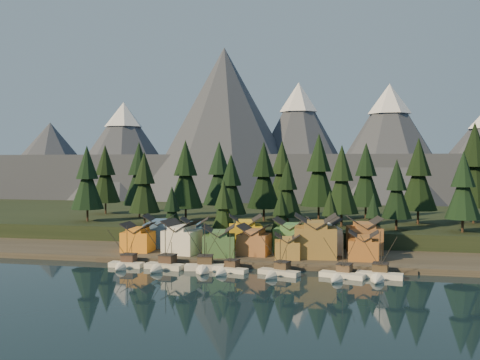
% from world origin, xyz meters
% --- Properties ---
extents(ground, '(500.00, 500.00, 0.00)m').
position_xyz_m(ground, '(0.00, 0.00, 0.00)').
color(ground, black).
rests_on(ground, ground).
extents(shore_strip, '(400.00, 50.00, 1.50)m').
position_xyz_m(shore_strip, '(0.00, 40.00, 0.75)').
color(shore_strip, '#352F26').
rests_on(shore_strip, ground).
extents(hillside, '(420.00, 100.00, 6.00)m').
position_xyz_m(hillside, '(0.00, 90.00, 3.00)').
color(hillside, black).
rests_on(hillside, ground).
extents(dock, '(80.00, 4.00, 1.00)m').
position_xyz_m(dock, '(0.00, 16.50, 0.50)').
color(dock, '#4B4135').
rests_on(dock, ground).
extents(mountain_ridge, '(560.00, 190.00, 90.00)m').
position_xyz_m(mountain_ridge, '(-4.20, 213.59, 26.06)').
color(mountain_ridge, '#4B5361').
rests_on(mountain_ridge, ground).
extents(boat_0, '(8.70, 9.46, 11.39)m').
position_xyz_m(boat_0, '(-29.78, 9.32, 2.30)').
color(boat_0, silver).
rests_on(boat_0, ground).
extents(boat_1, '(10.22, 10.84, 12.34)m').
position_xyz_m(boat_1, '(-19.92, 8.94, 2.43)').
color(boat_1, beige).
rests_on(boat_1, ground).
extents(boat_2, '(10.07, 10.70, 12.40)m').
position_xyz_m(boat_2, '(-9.60, 9.61, 2.47)').
color(boat_2, silver).
rests_on(boat_2, ground).
extents(boat_3, '(9.79, 10.25, 10.10)m').
position_xyz_m(boat_3, '(-3.75, 8.63, 1.84)').
color(boat_3, silver).
rests_on(boat_3, ground).
extents(boat_4, '(10.43, 10.82, 10.79)m').
position_xyz_m(boat_4, '(8.26, 7.82, 1.97)').
color(boat_4, beige).
rests_on(boat_4, ground).
extents(boat_5, '(10.73, 11.20, 10.82)m').
position_xyz_m(boat_5, '(22.60, 7.55, 1.95)').
color(boat_5, white).
rests_on(boat_5, ground).
extents(boat_6, '(10.88, 11.56, 11.65)m').
position_xyz_m(boat_6, '(30.99, 8.93, 2.16)').
color(boat_6, white).
rests_on(boat_6, ground).
extents(house_front_0, '(7.87, 7.44, 7.83)m').
position_xyz_m(house_front_0, '(-32.45, 24.29, 5.62)').
color(house_front_0, orange).
rests_on(house_front_0, shore_strip).
extents(house_front_1, '(9.98, 9.70, 9.00)m').
position_xyz_m(house_front_1, '(-19.53, 23.40, 6.23)').
color(house_front_1, white).
rests_on(house_front_1, shore_strip).
extents(house_front_2, '(9.62, 9.67, 8.02)m').
position_xyz_m(house_front_2, '(-8.93, 21.89, 5.72)').
color(house_front_2, '#43703C').
rests_on(house_front_2, shore_strip).
extents(house_front_3, '(8.58, 8.26, 7.99)m').
position_xyz_m(house_front_3, '(-0.21, 25.44, 5.70)').
color(house_front_3, '#965E35').
rests_on(house_front_3, shore_strip).
extents(house_front_4, '(7.13, 7.55, 6.42)m').
position_xyz_m(house_front_4, '(8.98, 21.65, 4.87)').
color(house_front_4, '#A47E3A').
rests_on(house_front_4, shore_strip).
extents(house_front_5, '(11.25, 10.37, 11.08)m').
position_xyz_m(house_front_5, '(15.88, 25.24, 7.32)').
color(house_front_5, olive).
rests_on(house_front_5, shore_strip).
extents(house_front_6, '(7.52, 7.13, 7.34)m').
position_xyz_m(house_front_6, '(27.95, 23.61, 5.35)').
color(house_front_6, '#A4622A').
rests_on(house_front_6, shore_strip).
extents(house_back_0, '(9.83, 9.55, 9.32)m').
position_xyz_m(house_back_0, '(-29.38, 32.88, 6.40)').
color(house_back_0, '#3D6291').
rests_on(house_back_0, shore_strip).
extents(house_back_1, '(9.22, 9.29, 8.80)m').
position_xyz_m(house_back_1, '(-18.44, 31.95, 6.12)').
color(house_back_1, '#335B79').
rests_on(house_back_1, shore_strip).
extents(house_back_2, '(10.78, 10.23, 9.64)m').
position_xyz_m(house_back_2, '(-4.27, 33.99, 6.56)').
color(house_back_2, yellow).
rests_on(house_back_2, shore_strip).
extents(house_back_3, '(9.23, 8.27, 9.14)m').
position_xyz_m(house_back_3, '(8.73, 33.02, 6.30)').
color(house_back_3, '#498749').
rests_on(house_back_3, shore_strip).
extents(house_back_4, '(10.19, 9.91, 9.53)m').
position_xyz_m(house_back_4, '(17.71, 31.85, 6.51)').
color(house_back_4, white).
rests_on(house_back_4, shore_strip).
extents(house_back_5, '(9.87, 9.97, 9.76)m').
position_xyz_m(house_back_5, '(28.38, 33.70, 6.62)').
color(house_back_5, '#9E6538').
rests_on(house_back_5, shore_strip).
extents(tree_hill_0, '(10.98, 10.98, 25.58)m').
position_xyz_m(tree_hill_0, '(-62.00, 52.00, 19.98)').
color(tree_hill_0, '#332319').
rests_on(tree_hill_0, hillside).
extents(tree_hill_1, '(11.72, 11.72, 27.31)m').
position_xyz_m(tree_hill_1, '(-50.00, 68.00, 20.93)').
color(tree_hill_1, '#332319').
rests_on(tree_hill_1, hillside).
extents(tree_hill_2, '(10.02, 10.02, 23.35)m').
position_xyz_m(tree_hill_2, '(-40.00, 48.00, 18.76)').
color(tree_hill_2, '#332319').
rests_on(tree_hill_2, hillside).
extents(tree_hill_3, '(11.80, 11.80, 27.50)m').
position_xyz_m(tree_hill_3, '(-30.00, 60.00, 21.03)').
color(tree_hill_3, '#332319').
rests_on(tree_hill_3, hillside).
extents(tree_hill_4, '(11.84, 11.84, 27.57)m').
position_xyz_m(tree_hill_4, '(-22.00, 75.00, 21.07)').
color(tree_hill_4, '#332319').
rests_on(tree_hill_4, hillside).
extents(tree_hill_5, '(9.70, 9.70, 22.60)m').
position_xyz_m(tree_hill_5, '(-12.00, 50.00, 18.35)').
color(tree_hill_5, '#332319').
rests_on(tree_hill_5, hillside).
extents(tree_hill_6, '(11.55, 11.55, 26.90)m').
position_xyz_m(tree_hill_6, '(-4.00, 65.00, 20.70)').
color(tree_hill_6, '#332319').
rests_on(tree_hill_6, hillside).
extents(tree_hill_7, '(8.96, 8.96, 20.87)m').
position_xyz_m(tree_hill_7, '(6.00, 48.00, 17.40)').
color(tree_hill_7, '#332319').
rests_on(tree_hill_7, hillside).
extents(tree_hill_8, '(12.82, 12.82, 29.86)m').
position_xyz_m(tree_hill_8, '(14.00, 72.00, 22.33)').
color(tree_hill_8, '#332319').
rests_on(tree_hill_8, hillside).
extents(tree_hill_9, '(10.92, 10.92, 25.43)m').
position_xyz_m(tree_hill_9, '(22.00, 55.00, 19.90)').
color(tree_hill_9, '#332319').
rests_on(tree_hill_9, hillside).
extents(tree_hill_10, '(11.56, 11.56, 26.92)m').
position_xyz_m(tree_hill_10, '(30.00, 80.00, 20.72)').
color(tree_hill_10, '#332319').
rests_on(tree_hill_10, hillside).
extents(tree_hill_11, '(9.00, 9.00, 20.96)m').
position_xyz_m(tree_hill_11, '(38.00, 50.00, 17.45)').
color(tree_hill_11, '#332319').
rests_on(tree_hill_11, hillside).
extents(tree_hill_12, '(11.97, 11.97, 27.89)m').
position_xyz_m(tree_hill_12, '(46.00, 66.00, 21.25)').
color(tree_hill_12, '#332319').
rests_on(tree_hill_12, hillside).
extents(tree_hill_13, '(9.95, 9.95, 23.17)m').
position_xyz_m(tree_hill_13, '(56.00, 48.00, 18.67)').
color(tree_hill_13, '#332319').
rests_on(tree_hill_13, hillside).
extents(tree_hill_14, '(14.16, 14.16, 32.99)m').
position_xyz_m(tree_hill_14, '(64.00, 72.00, 24.04)').
color(tree_hill_14, '#332319').
rests_on(tree_hill_14, hillside).
extents(tree_hill_15, '(11.95, 11.95, 27.83)m').
position_xyz_m(tree_hill_15, '(0.00, 82.00, 21.21)').
color(tree_hill_15, '#332319').
rests_on(tree_hill_15, hillside).
extents(tree_hill_16, '(11.45, 11.45, 26.68)m').
position_xyz_m(tree_hill_16, '(-68.00, 78.00, 20.58)').
color(tree_hill_16, '#332319').
rests_on(tree_hill_16, hillside).
extents(tree_shore_0, '(7.43, 7.43, 17.30)m').
position_xyz_m(tree_shore_0, '(-28.00, 40.00, 10.95)').
color(tree_shore_0, '#332319').
rests_on(tree_shore_0, shore_strip).
extents(tree_shore_1, '(8.29, 8.29, 19.32)m').
position_xyz_m(tree_shore_1, '(-12.00, 40.00, 12.06)').
color(tree_shore_1, '#332319').
rests_on(tree_shore_1, shore_strip).
extents(tree_shore_2, '(7.10, 7.10, 16.55)m').
position_xyz_m(tree_shore_2, '(5.00, 40.00, 10.54)').
color(tree_shore_2, '#332319').
rests_on(tree_shore_2, shore_strip).
extents(tree_shore_3, '(7.10, 7.10, 16.53)m').
position_xyz_m(tree_shore_3, '(19.00, 40.00, 10.53)').
color(tree_shore_3, '#332319').
rests_on(tree_shore_3, shore_strip).
extents(tree_shore_4, '(6.84, 6.84, 15.94)m').
position_xyz_m(tree_shore_4, '(31.00, 40.00, 10.20)').
color(tree_shore_4, '#332319').
rests_on(tree_shore_4, shore_strip).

